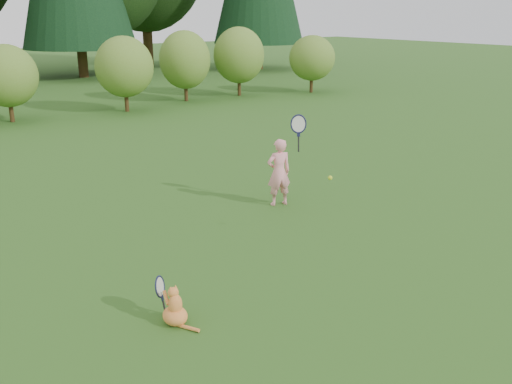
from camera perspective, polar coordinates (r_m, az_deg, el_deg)
ground at (r=8.43m, az=2.16°, el=-6.12°), size 100.00×100.00×0.00m
shrub_row at (r=19.71m, az=-22.54°, el=10.61°), size 28.00×3.00×2.80m
child at (r=10.28m, az=2.37°, el=2.15°), size 0.72×0.48×1.84m
cat at (r=6.63m, az=-8.21°, el=-11.04°), size 0.31×0.63×0.64m
tennis_ball at (r=8.53m, az=7.42°, el=1.41°), size 0.07×0.07×0.07m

